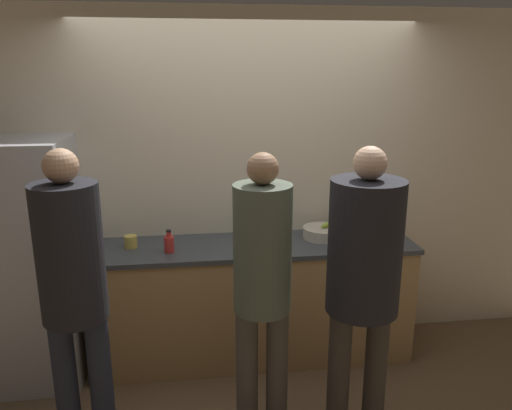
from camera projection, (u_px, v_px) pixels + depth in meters
The scene contains 12 objects.
ground_plane at pixel (259, 379), 3.60m from camera, with size 14.00×14.00×0.00m, color brown.
wall_back at pixel (248, 184), 3.87m from camera, with size 5.20×0.06×2.60m.
counter at pixel (252, 299), 3.81m from camera, with size 2.39×0.62×0.92m.
refrigerator at pixel (22, 263), 3.45m from camera, with size 0.74×0.68×1.72m.
person_left at pixel (73, 282), 2.66m from camera, with size 0.35×0.35×1.78m.
person_center at pixel (262, 278), 2.81m from camera, with size 0.33×0.33×1.74m.
person_right at pixel (363, 269), 2.74m from camera, with size 0.40×0.40×1.78m.
fruit_bowl at pixel (323, 232), 3.79m from camera, with size 0.30×0.30×0.12m.
utensil_crock at pixel (380, 221), 3.95m from camera, with size 0.10×0.10×0.27m.
bottle_red at pixel (169, 243), 3.49m from camera, with size 0.07×0.07×0.16m.
bottle_green at pixel (94, 248), 3.37m from camera, with size 0.05×0.05×0.19m.
cup_yellow at pixel (131, 242), 3.59m from camera, with size 0.09×0.09×0.09m.
Camera 1 is at (-0.43, -3.10, 2.17)m, focal length 35.00 mm.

